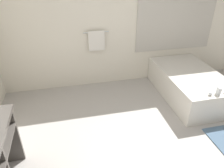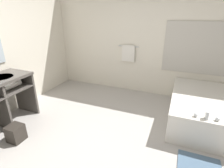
{
  "view_description": "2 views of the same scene",
  "coord_description": "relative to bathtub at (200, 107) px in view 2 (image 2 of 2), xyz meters",
  "views": [
    {
      "loc": [
        -0.92,
        -1.95,
        2.38
      ],
      "look_at": [
        -0.3,
        0.78,
        0.77
      ],
      "focal_mm": 35.0,
      "sensor_mm": 36.0,
      "label": 1
    },
    {
      "loc": [
        0.92,
        -1.94,
        1.91
      ],
      "look_at": [
        -0.17,
        0.75,
        0.72
      ],
      "focal_mm": 28.0,
      "sensor_mm": 36.0,
      "label": 2
    }
  ],
  "objects": [
    {
      "name": "bathtub",
      "position": [
        0.0,
        0.0,
        0.0
      ],
      "size": [
        1.02,
        1.76,
        0.62
      ],
      "color": "silver",
      "rests_on": "ground_plane"
    },
    {
      "name": "ground_plane",
      "position": [
        -1.37,
        -1.31,
        -0.28
      ],
      "size": [
        16.0,
        16.0,
        0.0
      ],
      "primitive_type": "plane",
      "color": "#A8A39E",
      "rests_on": "ground"
    },
    {
      "name": "wall_back_with_blinds",
      "position": [
        -1.33,
        0.92,
        1.07
      ],
      "size": [
        7.4,
        0.13,
        2.7
      ],
      "color": "silver",
      "rests_on": "ground_plane"
    },
    {
      "name": "waste_bin",
      "position": [
        -2.73,
        -1.72,
        -0.14
      ],
      "size": [
        0.23,
        0.23,
        0.27
      ],
      "color": "#2D2823",
      "rests_on": "ground_plane"
    }
  ]
}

